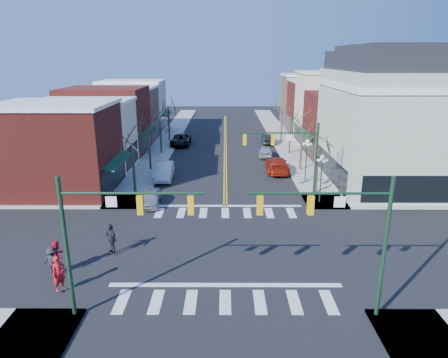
{
  "coord_description": "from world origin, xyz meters",
  "views": [
    {
      "loc": [
        -0.01,
        -24.17,
        12.21
      ],
      "look_at": [
        -0.11,
        6.52,
        2.8
      ],
      "focal_mm": 32.0,
      "sensor_mm": 36.0,
      "label": 1
    }
  ],
  "objects_px": {
    "lamppost_corner": "(322,170)",
    "pedestrian_dark_a": "(111,238)",
    "lamppost_midblock": "(307,153)",
    "car_right_far": "(268,139)",
    "victorian_corner": "(396,117)",
    "car_left_near": "(151,198)",
    "pedestrian_red_a": "(59,273)",
    "car_right_mid": "(265,151)",
    "car_left_far": "(181,140)",
    "car_right_near": "(277,165)",
    "car_left_mid": "(164,171)",
    "pedestrian_dark_b": "(52,260)",
    "pedestrian_red_b": "(58,256)"
  },
  "relations": [
    {
      "from": "lamppost_corner",
      "to": "pedestrian_dark_b",
      "type": "bearing_deg",
      "value": -146.43
    },
    {
      "from": "victorian_corner",
      "to": "lamppost_midblock",
      "type": "distance_m",
      "value": 9.1
    },
    {
      "from": "car_right_near",
      "to": "pedestrian_red_b",
      "type": "bearing_deg",
      "value": 55.41
    },
    {
      "from": "victorian_corner",
      "to": "car_right_near",
      "type": "distance_m",
      "value": 12.85
    },
    {
      "from": "lamppost_corner",
      "to": "pedestrian_dark_a",
      "type": "bearing_deg",
      "value": -148.62
    },
    {
      "from": "lamppost_corner",
      "to": "car_right_near",
      "type": "bearing_deg",
      "value": 104.18
    },
    {
      "from": "car_left_far",
      "to": "pedestrian_red_b",
      "type": "bearing_deg",
      "value": -94.71
    },
    {
      "from": "lamppost_midblock",
      "to": "car_right_far",
      "type": "relative_size",
      "value": 0.97
    },
    {
      "from": "car_right_near",
      "to": "pedestrian_dark_b",
      "type": "height_order",
      "value": "pedestrian_dark_b"
    },
    {
      "from": "car_right_near",
      "to": "lamppost_midblock",
      "type": "bearing_deg",
      "value": 127.56
    },
    {
      "from": "car_left_near",
      "to": "pedestrian_red_a",
      "type": "bearing_deg",
      "value": -104.74
    },
    {
      "from": "lamppost_midblock",
      "to": "pedestrian_dark_a",
      "type": "relative_size",
      "value": 2.23
    },
    {
      "from": "lamppost_corner",
      "to": "lamppost_midblock",
      "type": "xyz_separation_m",
      "value": [
        0.0,
        6.5,
        0.0
      ]
    },
    {
      "from": "car_left_near",
      "to": "car_right_near",
      "type": "height_order",
      "value": "car_right_near"
    },
    {
      "from": "lamppost_midblock",
      "to": "car_left_far",
      "type": "bearing_deg",
      "value": 130.27
    },
    {
      "from": "pedestrian_red_a",
      "to": "pedestrian_red_b",
      "type": "xyz_separation_m",
      "value": [
        -0.88,
        2.03,
        -0.03
      ]
    },
    {
      "from": "pedestrian_dark_a",
      "to": "victorian_corner",
      "type": "bearing_deg",
      "value": 77.49
    },
    {
      "from": "victorian_corner",
      "to": "pedestrian_dark_a",
      "type": "height_order",
      "value": "victorian_corner"
    },
    {
      "from": "car_right_mid",
      "to": "pedestrian_red_b",
      "type": "xyz_separation_m",
      "value": [
        -14.86,
        -28.59,
        0.37
      ]
    },
    {
      "from": "pedestrian_dark_a",
      "to": "car_right_mid",
      "type": "bearing_deg",
      "value": 109.25
    },
    {
      "from": "car_left_far",
      "to": "car_left_near",
      "type": "bearing_deg",
      "value": -89.26
    },
    {
      "from": "car_left_far",
      "to": "pedestrian_dark_b",
      "type": "xyz_separation_m",
      "value": [
        -3.6,
        -35.81,
        0.18
      ]
    },
    {
      "from": "lamppost_corner",
      "to": "pedestrian_red_b",
      "type": "height_order",
      "value": "lamppost_corner"
    },
    {
      "from": "car_right_near",
      "to": "pedestrian_red_b",
      "type": "xyz_separation_m",
      "value": [
        -15.49,
        -21.65,
        0.28
      ]
    },
    {
      "from": "pedestrian_red_b",
      "to": "car_left_mid",
      "type": "bearing_deg",
      "value": 3.23
    },
    {
      "from": "lamppost_midblock",
      "to": "car_right_near",
      "type": "bearing_deg",
      "value": 126.56
    },
    {
      "from": "car_left_near",
      "to": "pedestrian_dark_a",
      "type": "distance_m",
      "value": 9.01
    },
    {
      "from": "car_right_near",
      "to": "car_right_far",
      "type": "relative_size",
      "value": 1.29
    },
    {
      "from": "car_left_far",
      "to": "pedestrian_dark_b",
      "type": "relative_size",
      "value": 3.47
    },
    {
      "from": "lamppost_midblock",
      "to": "car_left_near",
      "type": "xyz_separation_m",
      "value": [
        -14.6,
        -7.0,
        -2.3
      ]
    },
    {
      "from": "car_left_far",
      "to": "lamppost_corner",
      "type": "bearing_deg",
      "value": -57.66
    },
    {
      "from": "lamppost_corner",
      "to": "car_right_near",
      "type": "distance_m",
      "value": 10.39
    },
    {
      "from": "pedestrian_red_b",
      "to": "car_right_far",
      "type": "bearing_deg",
      "value": -10.3
    },
    {
      "from": "pedestrian_dark_a",
      "to": "lamppost_midblock",
      "type": "bearing_deg",
      "value": 90.32
    },
    {
      "from": "car_left_mid",
      "to": "car_right_near",
      "type": "relative_size",
      "value": 0.91
    },
    {
      "from": "car_right_near",
      "to": "car_right_far",
      "type": "height_order",
      "value": "car_right_near"
    },
    {
      "from": "car_right_mid",
      "to": "pedestrian_dark_a",
      "type": "distance_m",
      "value": 29.03
    },
    {
      "from": "car_left_far",
      "to": "car_right_near",
      "type": "height_order",
      "value": "car_right_near"
    },
    {
      "from": "car_left_near",
      "to": "car_right_mid",
      "type": "xyz_separation_m",
      "value": [
        11.48,
        17.3,
        0.08
      ]
    },
    {
      "from": "victorian_corner",
      "to": "car_left_near",
      "type": "bearing_deg",
      "value": -164.15
    },
    {
      "from": "car_right_near",
      "to": "car_right_far",
      "type": "bearing_deg",
      "value": -91.0
    },
    {
      "from": "car_left_near",
      "to": "victorian_corner",
      "type": "bearing_deg",
      "value": 11.75
    },
    {
      "from": "car_left_near",
      "to": "car_right_far",
      "type": "distance_m",
      "value": 28.27
    },
    {
      "from": "lamppost_corner",
      "to": "car_right_far",
      "type": "bearing_deg",
      "value": 94.54
    },
    {
      "from": "victorian_corner",
      "to": "car_right_near",
      "type": "bearing_deg",
      "value": 160.33
    },
    {
      "from": "car_right_far",
      "to": "pedestrian_dark_b",
      "type": "relative_size",
      "value": 2.74
    },
    {
      "from": "pedestrian_red_a",
      "to": "pedestrian_dark_a",
      "type": "bearing_deg",
      "value": 19.31
    },
    {
      "from": "car_left_far",
      "to": "pedestrian_red_a",
      "type": "relative_size",
      "value": 2.86
    },
    {
      "from": "car_left_far",
      "to": "lamppost_midblock",
      "type": "bearing_deg",
      "value": -48.99
    },
    {
      "from": "car_right_far",
      "to": "pedestrian_dark_b",
      "type": "distance_m",
      "value": 40.28
    }
  ]
}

